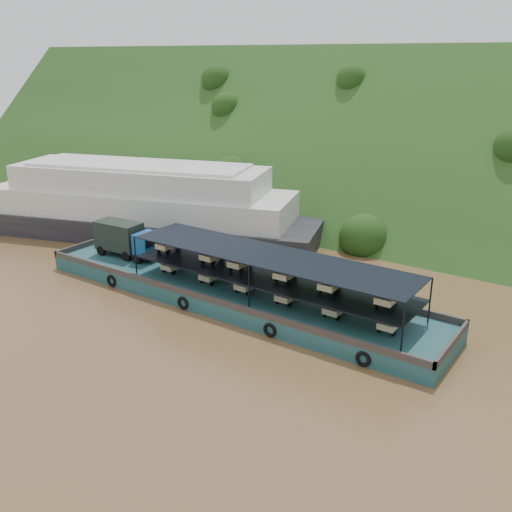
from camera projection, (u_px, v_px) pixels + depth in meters
The scene contains 4 objects.
ground at pixel (255, 311), 43.72m from camera, with size 160.00×160.00×0.00m, color brown.
hillside at pixel (418, 211), 71.63m from camera, with size 140.00×28.00×28.00m, color #1F3C16.
cargo_barge at pixel (224, 286), 45.66m from camera, with size 35.00×7.18×4.54m.
passenger_ferry at pixel (141, 204), 61.11m from camera, with size 39.61×21.11×7.80m.
Camera 1 is at (22.65, -32.70, 18.61)m, focal length 40.00 mm.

